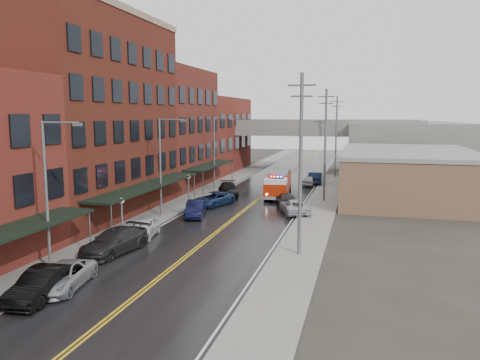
# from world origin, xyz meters

# --- Properties ---
(ground) EXTENTS (220.00, 220.00, 0.00)m
(ground) POSITION_xyz_m (0.00, 0.00, 0.00)
(ground) COLOR #2D2B26
(ground) RESTS_ON ground
(road) EXTENTS (11.00, 160.00, 0.02)m
(road) POSITION_xyz_m (0.00, 30.00, 0.01)
(road) COLOR black
(road) RESTS_ON ground
(sidewalk_left) EXTENTS (3.00, 160.00, 0.15)m
(sidewalk_left) POSITION_xyz_m (-7.30, 30.00, 0.07)
(sidewalk_left) COLOR slate
(sidewalk_left) RESTS_ON ground
(sidewalk_right) EXTENTS (3.00, 160.00, 0.15)m
(sidewalk_right) POSITION_xyz_m (7.30, 30.00, 0.07)
(sidewalk_right) COLOR slate
(sidewalk_right) RESTS_ON ground
(curb_left) EXTENTS (0.30, 160.00, 0.15)m
(curb_left) POSITION_xyz_m (-5.65, 30.00, 0.07)
(curb_left) COLOR gray
(curb_left) RESTS_ON ground
(curb_right) EXTENTS (0.30, 160.00, 0.15)m
(curb_right) POSITION_xyz_m (5.65, 30.00, 0.07)
(curb_right) COLOR gray
(curb_right) RESTS_ON ground
(brick_building_b) EXTENTS (9.00, 20.00, 18.00)m
(brick_building_b) POSITION_xyz_m (-13.30, 23.00, 9.00)
(brick_building_b) COLOR #511F15
(brick_building_b) RESTS_ON ground
(brick_building_c) EXTENTS (9.00, 15.00, 15.00)m
(brick_building_c) POSITION_xyz_m (-13.30, 40.50, 7.50)
(brick_building_c) COLOR #5D231C
(brick_building_c) RESTS_ON ground
(brick_building_far) EXTENTS (9.00, 20.00, 12.00)m
(brick_building_far) POSITION_xyz_m (-13.30, 58.00, 6.00)
(brick_building_far) COLOR maroon
(brick_building_far) RESTS_ON ground
(tan_building) EXTENTS (14.00, 22.00, 5.00)m
(tan_building) POSITION_xyz_m (16.00, 40.00, 2.50)
(tan_building) COLOR brown
(tan_building) RESTS_ON ground
(right_far_block) EXTENTS (18.00, 30.00, 8.00)m
(right_far_block) POSITION_xyz_m (18.00, 70.00, 4.00)
(right_far_block) COLOR slate
(right_far_block) RESTS_ON ground
(awning_1) EXTENTS (2.60, 18.00, 3.09)m
(awning_1) POSITION_xyz_m (-7.49, 23.00, 2.99)
(awning_1) COLOR black
(awning_1) RESTS_ON ground
(awning_2) EXTENTS (2.60, 13.00, 3.09)m
(awning_2) POSITION_xyz_m (-7.49, 40.50, 2.99)
(awning_2) COLOR black
(awning_2) RESTS_ON ground
(globe_lamp_1) EXTENTS (0.44, 0.44, 3.12)m
(globe_lamp_1) POSITION_xyz_m (-6.40, 16.00, 2.31)
(globe_lamp_1) COLOR #59595B
(globe_lamp_1) RESTS_ON ground
(globe_lamp_2) EXTENTS (0.44, 0.44, 3.12)m
(globe_lamp_2) POSITION_xyz_m (-6.40, 30.00, 2.31)
(globe_lamp_2) COLOR #59595B
(globe_lamp_2) RESTS_ON ground
(street_lamp_0) EXTENTS (2.64, 0.22, 9.00)m
(street_lamp_0) POSITION_xyz_m (-6.55, 8.00, 5.19)
(street_lamp_0) COLOR #59595B
(street_lamp_0) RESTS_ON ground
(street_lamp_1) EXTENTS (2.64, 0.22, 9.00)m
(street_lamp_1) POSITION_xyz_m (-6.55, 24.00, 5.19)
(street_lamp_1) COLOR #59595B
(street_lamp_1) RESTS_ON ground
(street_lamp_2) EXTENTS (2.64, 0.22, 9.00)m
(street_lamp_2) POSITION_xyz_m (-6.55, 40.00, 5.19)
(street_lamp_2) COLOR #59595B
(street_lamp_2) RESTS_ON ground
(utility_pole_0) EXTENTS (1.80, 0.24, 12.00)m
(utility_pole_0) POSITION_xyz_m (7.20, 15.00, 6.31)
(utility_pole_0) COLOR #59595B
(utility_pole_0) RESTS_ON ground
(utility_pole_1) EXTENTS (1.80, 0.24, 12.00)m
(utility_pole_1) POSITION_xyz_m (7.20, 35.00, 6.31)
(utility_pole_1) COLOR #59595B
(utility_pole_1) RESTS_ON ground
(utility_pole_2) EXTENTS (1.80, 0.24, 12.00)m
(utility_pole_2) POSITION_xyz_m (7.20, 55.00, 6.31)
(utility_pole_2) COLOR #59595B
(utility_pole_2) RESTS_ON ground
(overpass) EXTENTS (40.00, 10.00, 7.50)m
(overpass) POSITION_xyz_m (0.00, 62.00, 5.99)
(overpass) COLOR slate
(overpass) RESTS_ON ground
(fire_truck) EXTENTS (3.71, 8.09, 2.88)m
(fire_truck) POSITION_xyz_m (1.88, 36.77, 1.56)
(fire_truck) COLOR #A42007
(fire_truck) RESTS_ON ground
(parked_car_left_1) EXTENTS (2.13, 4.88, 1.56)m
(parked_car_left_1) POSITION_xyz_m (-4.51, 4.30, 0.78)
(parked_car_left_1) COLOR black
(parked_car_left_1) RESTS_ON ground
(parked_car_left_2) EXTENTS (3.00, 5.18, 1.36)m
(parked_car_left_2) POSITION_xyz_m (-4.39, 5.80, 0.68)
(parked_car_left_2) COLOR gray
(parked_car_left_2) RESTS_ON ground
(parked_car_left_3) EXTENTS (3.21, 5.96, 1.64)m
(parked_car_left_3) POSITION_xyz_m (-5.00, 12.39, 0.82)
(parked_car_left_3) COLOR black
(parked_car_left_3) RESTS_ON ground
(parked_car_left_4) EXTENTS (2.50, 4.67, 1.51)m
(parked_car_left_4) POSITION_xyz_m (-5.00, 16.80, 0.76)
(parked_car_left_4) COLOR silver
(parked_car_left_4) RESTS_ON ground
(parked_car_left_5) EXTENTS (2.55, 4.76, 1.49)m
(parked_car_left_5) POSITION_xyz_m (-3.63, 24.50, 0.74)
(parked_car_left_5) COLOR black
(parked_car_left_5) RESTS_ON ground
(parked_car_left_6) EXTENTS (3.89, 5.54, 1.40)m
(parked_car_left_6) POSITION_xyz_m (-3.65, 29.94, 0.70)
(parked_car_left_6) COLOR navy
(parked_car_left_6) RESTS_ON ground
(parked_car_left_7) EXTENTS (3.80, 5.89, 1.59)m
(parked_car_left_7) POSITION_xyz_m (-3.68, 35.43, 0.79)
(parked_car_left_7) COLOR black
(parked_car_left_7) RESTS_ON ground
(parked_car_right_0) EXTENTS (3.83, 5.47, 1.39)m
(parked_car_right_0) POSITION_xyz_m (5.00, 28.14, 0.69)
(parked_car_right_0) COLOR #B2B5BA
(parked_car_right_0) RESTS_ON ground
(parked_car_right_1) EXTENTS (3.02, 4.96, 1.34)m
(parked_car_right_1) POSITION_xyz_m (3.60, 31.72, 0.67)
(parked_car_right_1) COLOR black
(parked_car_right_1) RESTS_ON ground
(parked_car_right_2) EXTENTS (1.91, 4.15, 1.38)m
(parked_car_right_2) POSITION_xyz_m (4.41, 46.20, 0.69)
(parked_car_right_2) COLOR #B4B4B4
(parked_car_right_2) RESTS_ON ground
(parked_car_right_3) EXTENTS (2.02, 5.13, 1.66)m
(parked_car_right_3) POSITION_xyz_m (5.00, 47.80, 0.83)
(parked_car_right_3) COLOR black
(parked_car_right_3) RESTS_ON ground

